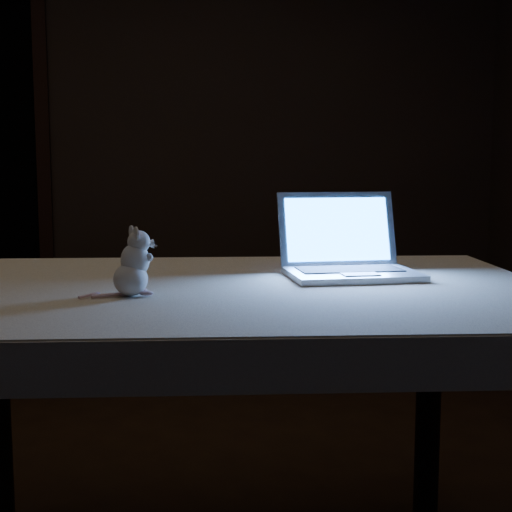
{
  "coord_description": "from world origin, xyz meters",
  "views": [
    {
      "loc": [
        0.04,
        -2.15,
        1.11
      ],
      "look_at": [
        0.29,
        -0.39,
        0.89
      ],
      "focal_mm": 52.0,
      "sensor_mm": 36.0,
      "label": 1
    }
  ],
  "objects": [
    {
      "name": "back_wall",
      "position": [
        0.0,
        2.5,
        1.3
      ],
      "size": [
        4.5,
        0.04,
        2.6
      ],
      "primitive_type": "cube",
      "color": "black",
      "rests_on": "ground"
    },
    {
      "name": "table",
      "position": [
        0.19,
        -0.39,
        0.4
      ],
      "size": [
        1.58,
        1.09,
        0.81
      ],
      "primitive_type": null,
      "rotation": [
        0.0,
        0.0,
        -0.08
      ],
      "color": "black",
      "rests_on": "floor"
    },
    {
      "name": "tablecloth",
      "position": [
        0.21,
        -0.41,
        0.77
      ],
      "size": [
        1.76,
        1.31,
        0.1
      ],
      "primitive_type": null,
      "rotation": [
        0.0,
        0.0,
        -0.16
      ],
      "color": "beige",
      "rests_on": "table"
    },
    {
      "name": "laptop",
      "position": [
        0.55,
        -0.32,
        0.93
      ],
      "size": [
        0.34,
        0.3,
        0.22
      ],
      "primitive_type": null,
      "rotation": [
        0.0,
        0.0,
        0.04
      ],
      "color": "#B9BABE",
      "rests_on": "tablecloth"
    },
    {
      "name": "plush_mouse",
      "position": [
        -0.01,
        -0.5,
        0.89
      ],
      "size": [
        0.15,
        0.15,
        0.15
      ],
      "primitive_type": null,
      "rotation": [
        0.0,
        0.0,
        -0.36
      ],
      "color": "silver",
      "rests_on": "tablecloth"
    }
  ]
}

